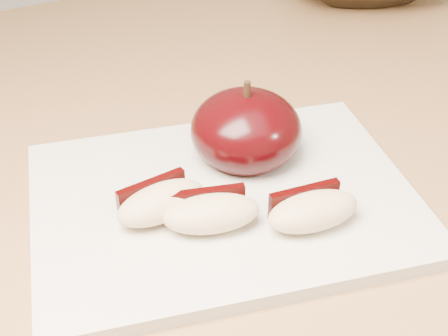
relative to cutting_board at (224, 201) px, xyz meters
name	(u,v)px	position (x,y,z in m)	size (l,w,h in m)	color
back_cabinet	(23,139)	(-0.04, 0.84, -0.43)	(2.40, 0.62, 0.94)	silver
cutting_board	(224,201)	(0.00, 0.00, 0.00)	(0.28, 0.21, 0.01)	beige
apple_half	(246,130)	(0.04, 0.04, 0.03)	(0.09, 0.09, 0.07)	black
apple_wedge_a	(160,201)	(-0.05, 0.00, 0.02)	(0.07, 0.04, 0.02)	#D7B888
apple_wedge_b	(211,212)	(-0.02, -0.03, 0.02)	(0.07, 0.05, 0.02)	#D7B888
apple_wedge_c	(312,210)	(0.04, -0.06, 0.02)	(0.07, 0.04, 0.02)	#D7B888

